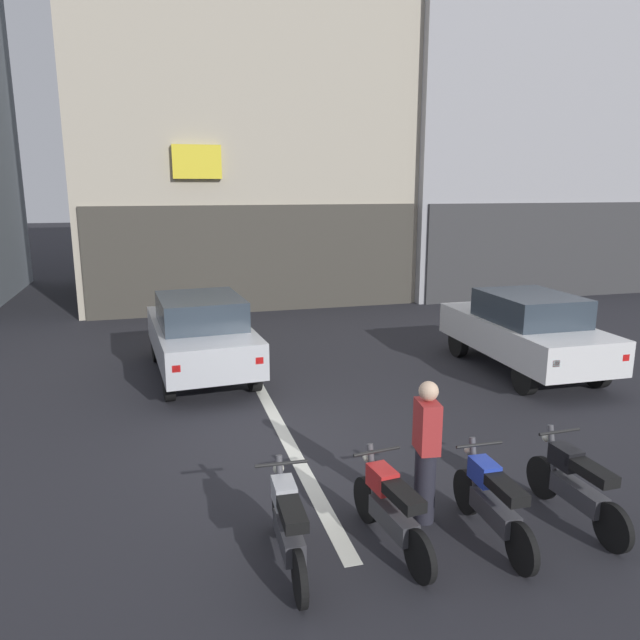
{
  "coord_description": "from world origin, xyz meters",
  "views": [
    {
      "loc": [
        -1.74,
        -8.04,
        3.74
      ],
      "look_at": [
        1.02,
        2.0,
        1.4
      ],
      "focal_mm": 33.49,
      "sensor_mm": 36.0,
      "label": 1
    }
  ],
  "objects_px": {
    "motorcycle_red_row_left_mid": "(390,508)",
    "motorcycle_blue_row_centre": "(492,501)",
    "motorcycle_black_row_right_mid": "(575,484)",
    "car_silver_crossing_near": "(201,333)",
    "person_by_motorcycles": "(426,451)",
    "motorcycle_silver_row_leftmost": "(288,524)",
    "car_white_parked_kerbside": "(525,329)"
  },
  "relations": [
    {
      "from": "motorcycle_silver_row_leftmost",
      "to": "motorcycle_black_row_right_mid",
      "type": "distance_m",
      "value": 3.31
    },
    {
      "from": "motorcycle_red_row_left_mid",
      "to": "motorcycle_black_row_right_mid",
      "type": "relative_size",
      "value": 1.0
    },
    {
      "from": "car_white_parked_kerbside",
      "to": "motorcycle_black_row_right_mid",
      "type": "bearing_deg",
      "value": -118.32
    },
    {
      "from": "car_silver_crossing_near",
      "to": "motorcycle_silver_row_leftmost",
      "type": "bearing_deg",
      "value": -86.95
    },
    {
      "from": "motorcycle_silver_row_leftmost",
      "to": "car_white_parked_kerbside",
      "type": "bearing_deg",
      "value": 39.85
    },
    {
      "from": "motorcycle_blue_row_centre",
      "to": "person_by_motorcycles",
      "type": "xyz_separation_m",
      "value": [
        -0.53,
        0.53,
        0.4
      ]
    },
    {
      "from": "motorcycle_silver_row_leftmost",
      "to": "motorcycle_red_row_left_mid",
      "type": "xyz_separation_m",
      "value": [
        1.1,
        0.01,
        0.0
      ]
    },
    {
      "from": "car_silver_crossing_near",
      "to": "motorcycle_red_row_left_mid",
      "type": "bearing_deg",
      "value": -77.46
    },
    {
      "from": "motorcycle_silver_row_leftmost",
      "to": "person_by_motorcycles",
      "type": "xyz_separation_m",
      "value": [
        1.67,
        0.4,
        0.4
      ]
    },
    {
      "from": "motorcycle_blue_row_centre",
      "to": "car_white_parked_kerbside",
      "type": "bearing_deg",
      "value": 53.37
    },
    {
      "from": "motorcycle_silver_row_leftmost",
      "to": "motorcycle_red_row_left_mid",
      "type": "height_order",
      "value": "same"
    },
    {
      "from": "motorcycle_silver_row_leftmost",
      "to": "motorcycle_black_row_right_mid",
      "type": "xyz_separation_m",
      "value": [
        3.31,
        -0.06,
        0.0
      ]
    },
    {
      "from": "motorcycle_blue_row_centre",
      "to": "motorcycle_black_row_right_mid",
      "type": "relative_size",
      "value": 1.0
    },
    {
      "from": "motorcycle_silver_row_leftmost",
      "to": "motorcycle_black_row_right_mid",
      "type": "bearing_deg",
      "value": -0.97
    },
    {
      "from": "motorcycle_red_row_left_mid",
      "to": "motorcycle_blue_row_centre",
      "type": "distance_m",
      "value": 1.11
    },
    {
      "from": "car_white_parked_kerbside",
      "to": "motorcycle_red_row_left_mid",
      "type": "xyz_separation_m",
      "value": [
        -4.96,
        -5.05,
        -0.43
      ]
    },
    {
      "from": "motorcycle_blue_row_centre",
      "to": "motorcycle_black_row_right_mid",
      "type": "bearing_deg",
      "value": 3.79
    },
    {
      "from": "motorcycle_blue_row_centre",
      "to": "motorcycle_black_row_right_mid",
      "type": "xyz_separation_m",
      "value": [
        1.1,
        0.07,
        0.0
      ]
    },
    {
      "from": "motorcycle_black_row_right_mid",
      "to": "car_silver_crossing_near",
      "type": "bearing_deg",
      "value": 119.05
    },
    {
      "from": "person_by_motorcycles",
      "to": "motorcycle_silver_row_leftmost",
      "type": "bearing_deg",
      "value": -166.47
    },
    {
      "from": "car_white_parked_kerbside",
      "to": "motorcycle_blue_row_centre",
      "type": "height_order",
      "value": "car_white_parked_kerbside"
    },
    {
      "from": "car_silver_crossing_near",
      "to": "motorcycle_black_row_right_mid",
      "type": "relative_size",
      "value": 2.53
    },
    {
      "from": "car_silver_crossing_near",
      "to": "motorcycle_blue_row_centre",
      "type": "height_order",
      "value": "car_silver_crossing_near"
    },
    {
      "from": "motorcycle_red_row_left_mid",
      "to": "person_by_motorcycles",
      "type": "bearing_deg",
      "value": 34.16
    },
    {
      "from": "car_white_parked_kerbside",
      "to": "motorcycle_blue_row_centre",
      "type": "relative_size",
      "value": 2.47
    },
    {
      "from": "car_silver_crossing_near",
      "to": "motorcycle_blue_row_centre",
      "type": "bearing_deg",
      "value": -69.01
    },
    {
      "from": "motorcycle_silver_row_leftmost",
      "to": "person_by_motorcycles",
      "type": "bearing_deg",
      "value": 13.53
    },
    {
      "from": "car_white_parked_kerbside",
      "to": "person_by_motorcycles",
      "type": "distance_m",
      "value": 6.41
    },
    {
      "from": "car_silver_crossing_near",
      "to": "person_by_motorcycles",
      "type": "bearing_deg",
      "value": -71.75
    },
    {
      "from": "car_silver_crossing_near",
      "to": "motorcycle_blue_row_centre",
      "type": "distance_m",
      "value": 7.14
    },
    {
      "from": "car_white_parked_kerbside",
      "to": "motorcycle_red_row_left_mid",
      "type": "relative_size",
      "value": 2.48
    },
    {
      "from": "motorcycle_silver_row_leftmost",
      "to": "motorcycle_red_row_left_mid",
      "type": "relative_size",
      "value": 1.0
    }
  ]
}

